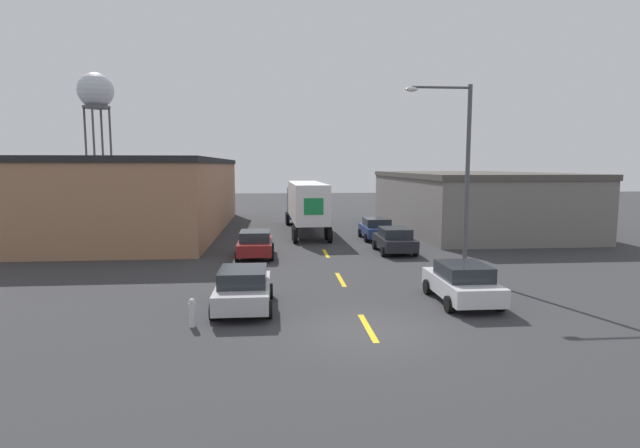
% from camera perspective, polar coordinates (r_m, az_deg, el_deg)
% --- Properties ---
extents(ground_plane, '(160.00, 160.00, 0.00)m').
position_cam_1_polar(ground_plane, '(16.20, 5.74, -12.14)').
color(ground_plane, '#333335').
extents(road_centerline, '(0.20, 16.61, 0.01)m').
position_cam_1_polar(road_centerline, '(23.11, 2.37, -6.35)').
color(road_centerline, gold).
rests_on(road_centerline, ground_plane).
extents(warehouse_left, '(13.68, 25.74, 5.77)m').
position_cam_1_polar(warehouse_left, '(42.40, -20.24, 3.13)').
color(warehouse_left, '#9E7051').
rests_on(warehouse_left, ground_plane).
extents(warehouse_right, '(11.75, 20.89, 4.65)m').
position_cam_1_polar(warehouse_right, '(43.39, 16.63, 2.60)').
color(warehouse_right, slate).
rests_on(warehouse_right, ground_plane).
extents(semi_truck, '(2.94, 13.49, 3.93)m').
position_cam_1_polar(semi_truck, '(39.22, -1.69, 2.52)').
color(semi_truck, navy).
rests_on(semi_truck, ground_plane).
extents(parked_car_right_near, '(2.12, 4.15, 1.52)m').
position_cam_1_polar(parked_car_right_near, '(19.94, 15.95, -6.43)').
color(parked_car_right_near, silver).
rests_on(parked_car_right_near, ground_plane).
extents(parked_car_right_mid, '(2.12, 4.15, 1.52)m').
position_cam_1_polar(parked_car_right_mid, '(30.31, 8.51, -1.80)').
color(parked_car_right_mid, black).
rests_on(parked_car_right_mid, ground_plane).
extents(parked_car_left_near, '(2.12, 4.15, 1.52)m').
position_cam_1_polar(parked_car_left_near, '(18.53, -8.75, -7.25)').
color(parked_car_left_near, '#B2B2B7').
rests_on(parked_car_left_near, ground_plane).
extents(parked_car_left_far, '(2.12, 4.15, 1.52)m').
position_cam_1_polar(parked_car_left_far, '(28.81, -7.41, -2.23)').
color(parked_car_left_far, maroon).
rests_on(parked_car_left_far, ground_plane).
extents(parked_car_right_far, '(2.12, 4.15, 1.52)m').
position_cam_1_polar(parked_car_right_far, '(35.63, 6.45, -0.50)').
color(parked_car_right_far, navy).
rests_on(parked_car_right_far, ground_plane).
extents(water_tower, '(4.66, 4.66, 17.49)m').
position_cam_1_polar(water_tower, '(74.96, -24.26, 13.43)').
color(water_tower, '#47474C').
rests_on(water_tower, ground_plane).
extents(street_lamp, '(3.10, 0.32, 8.88)m').
position_cam_1_polar(street_lamp, '(24.04, 15.73, 6.29)').
color(street_lamp, '#4C4C51').
rests_on(street_lamp, ground_plane).
extents(fire_hydrant, '(0.22, 0.22, 0.95)m').
position_cam_1_polar(fire_hydrant, '(16.96, -14.38, -9.78)').
color(fire_hydrant, silver).
rests_on(fire_hydrant, ground_plane).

